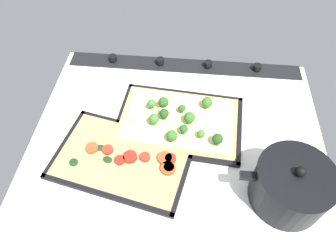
{
  "coord_description": "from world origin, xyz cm",
  "views": [
    {
      "loc": [
        -2.28,
        52.37,
        74.0
      ],
      "look_at": [
        2.77,
        -0.55,
        6.91
      ],
      "focal_mm": 32.96,
      "sensor_mm": 36.0,
      "label": 1
    }
  ],
  "objects_px": {
    "broccoli_pizza": "(179,120)",
    "cooking_pot": "(291,186)",
    "baking_tray_back": "(123,159)",
    "veggie_pizza_back": "(124,158)",
    "baking_tray_front": "(179,122)"
  },
  "relations": [
    {
      "from": "broccoli_pizza",
      "to": "cooking_pot",
      "type": "height_order",
      "value": "cooking_pot"
    },
    {
      "from": "baking_tray_back",
      "to": "cooking_pot",
      "type": "xyz_separation_m",
      "value": [
        -0.43,
        0.07,
        0.06
      ]
    },
    {
      "from": "baking_tray_back",
      "to": "veggie_pizza_back",
      "type": "xyz_separation_m",
      "value": [
        -0.01,
        0.0,
        0.01
      ]
    },
    {
      "from": "veggie_pizza_back",
      "to": "cooking_pot",
      "type": "distance_m",
      "value": 0.43
    },
    {
      "from": "cooking_pot",
      "to": "baking_tray_front",
      "type": "bearing_deg",
      "value": -36.76
    },
    {
      "from": "baking_tray_back",
      "to": "veggie_pizza_back",
      "type": "relative_size",
      "value": 1.07
    },
    {
      "from": "veggie_pizza_back",
      "to": "cooking_pot",
      "type": "height_order",
      "value": "cooking_pot"
    },
    {
      "from": "baking_tray_front",
      "to": "broccoli_pizza",
      "type": "height_order",
      "value": "broccoli_pizza"
    },
    {
      "from": "broccoli_pizza",
      "to": "cooking_pot",
      "type": "relative_size",
      "value": 1.43
    },
    {
      "from": "baking_tray_back",
      "to": "broccoli_pizza",
      "type": "bearing_deg",
      "value": -135.71
    },
    {
      "from": "broccoli_pizza",
      "to": "veggie_pizza_back",
      "type": "bearing_deg",
      "value": 45.61
    },
    {
      "from": "broccoli_pizza",
      "to": "cooking_pot",
      "type": "xyz_separation_m",
      "value": [
        -0.28,
        0.21,
        0.04
      ]
    },
    {
      "from": "baking_tray_back",
      "to": "veggie_pizza_back",
      "type": "height_order",
      "value": "veggie_pizza_back"
    },
    {
      "from": "baking_tray_front",
      "to": "broccoli_pizza",
      "type": "bearing_deg",
      "value": 49.38
    },
    {
      "from": "baking_tray_front",
      "to": "veggie_pizza_back",
      "type": "bearing_deg",
      "value": 45.64
    }
  ]
}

